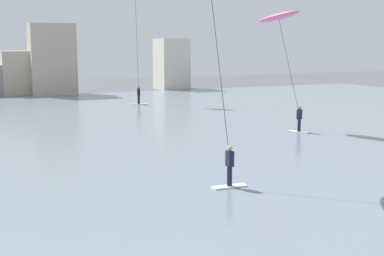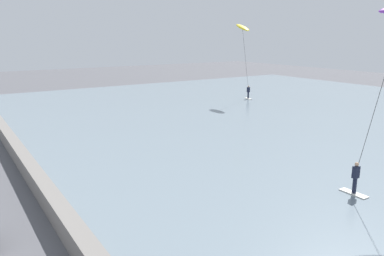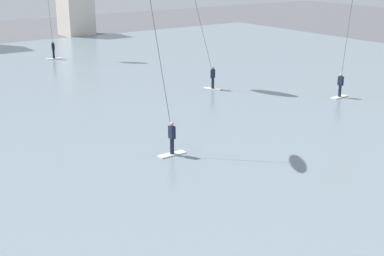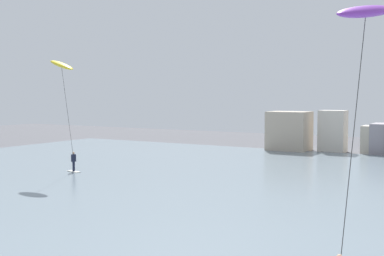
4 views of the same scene
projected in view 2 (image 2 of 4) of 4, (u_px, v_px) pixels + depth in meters
seawall_barrier at (67, 223)px, 14.97m from camera, size 60.00×0.70×0.96m
kitesurfer_yellow at (243, 35)px, 44.13m from camera, size 3.20×3.03×9.15m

